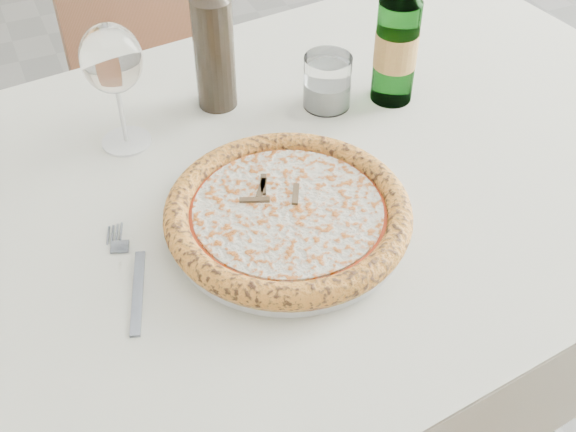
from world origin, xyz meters
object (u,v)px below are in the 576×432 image
object	(u,v)px
plate	(288,222)
pizza	(288,212)
beer_bottle	(397,40)
wine_bottle	(214,43)
chair_far	(158,46)
tumbler	(327,85)
dining_table	(261,227)
wine_glass	(112,61)

from	to	relation	value
plate	pizza	bearing A→B (deg)	160.64
plate	beer_bottle	bearing A→B (deg)	37.03
pizza	wine_bottle	bearing A→B (deg)	86.88
chair_far	tumbler	bearing A→B (deg)	-81.47
plate	pizza	world-z (taller)	pizza
chair_far	beer_bottle	xyz separation A→B (m)	(0.21, -0.71, 0.33)
dining_table	chair_far	size ratio (longest dim) A/B	1.66
pizza	wine_bottle	size ratio (longest dim) A/B	1.26
chair_far	dining_table	bearing A→B (deg)	-95.05
chair_far	wine_bottle	xyz separation A→B (m)	(-0.06, -0.61, 0.33)
wine_glass	tumbler	world-z (taller)	wine_glass
wine_bottle	wine_glass	bearing A→B (deg)	-165.76
plate	wine_glass	xyz separation A→B (m)	(-0.15, 0.27, 0.13)
dining_table	plate	world-z (taller)	plate
chair_far	plate	distance (m)	0.96
plate	beer_bottle	world-z (taller)	beer_bottle
chair_far	tumbler	world-z (taller)	chair_far
dining_table	plate	size ratio (longest dim) A/B	4.99
beer_bottle	tumbler	bearing A→B (deg)	166.60
dining_table	wine_bottle	bearing A→B (deg)	85.42
wine_glass	tumbler	size ratio (longest dim) A/B	2.28
beer_bottle	wine_bottle	world-z (taller)	beer_bottle
pizza	tumbler	xyz separation A→B (m)	(0.18, 0.24, 0.01)
dining_table	pizza	xyz separation A→B (m)	(-0.00, -0.10, 0.11)
chair_far	wine_bottle	world-z (taller)	wine_bottle
tumbler	chair_far	bearing A→B (deg)	98.53
plate	chair_far	bearing A→B (deg)	85.49
tumbler	beer_bottle	size ratio (longest dim) A/B	0.33
wine_bottle	beer_bottle	bearing A→B (deg)	-20.78
chair_far	wine_glass	xyz separation A→B (m)	(-0.22, -0.65, 0.36)
dining_table	tumbler	xyz separation A→B (m)	(0.18, 0.14, 0.12)
chair_far	wine_bottle	bearing A→B (deg)	-95.21
chair_far	pizza	bearing A→B (deg)	-94.51
pizza	beer_bottle	size ratio (longest dim) A/B	1.24
beer_bottle	chair_far	bearing A→B (deg)	106.31
plate	pizza	xyz separation A→B (m)	(-0.00, 0.00, 0.02)
plate	tumbler	xyz separation A→B (m)	(0.18, 0.24, 0.03)
tumbler	wine_bottle	bearing A→B (deg)	154.68
beer_bottle	wine_bottle	size ratio (longest dim) A/B	1.02
plate	beer_bottle	size ratio (longest dim) A/B	1.18
plate	dining_table	bearing A→B (deg)	90.00
chair_far	plate	size ratio (longest dim) A/B	3.00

